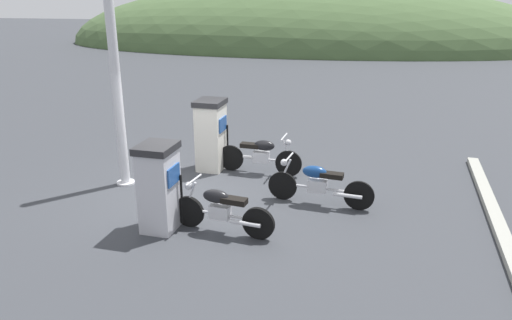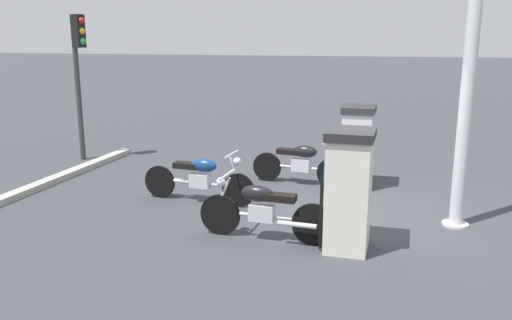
# 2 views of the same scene
# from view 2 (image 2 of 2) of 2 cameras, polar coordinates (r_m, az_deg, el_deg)

# --- Properties ---
(ground_plane) EXTENTS (120.00, 120.00, 0.00)m
(ground_plane) POSITION_cam_2_polar(r_m,az_deg,el_deg) (9.04, 9.29, -5.46)
(ground_plane) COLOR #383A3F
(fuel_pump_near) EXTENTS (0.68, 0.75, 1.57)m
(fuel_pump_near) POSITION_cam_2_polar(r_m,az_deg,el_deg) (10.33, 10.79, 1.46)
(fuel_pump_near) COLOR silver
(fuel_pump_near) RESTS_ON ground
(fuel_pump_far) EXTENTS (0.70, 0.78, 1.67)m
(fuel_pump_far) POSITION_cam_2_polar(r_m,az_deg,el_deg) (7.29, 9.88, -3.15)
(fuel_pump_far) COLOR silver
(fuel_pump_far) RESTS_ON ground
(motorcycle_near_pump) EXTENTS (1.88, 0.63, 0.93)m
(motorcycle_near_pump) POSITION_cam_2_polar(r_m,az_deg,el_deg) (10.42, 4.77, -0.26)
(motorcycle_near_pump) COLOR black
(motorcycle_near_pump) RESTS_ON ground
(motorcycle_far_pump) EXTENTS (1.99, 0.56, 0.94)m
(motorcycle_far_pump) POSITION_cam_2_polar(r_m,az_deg,el_deg) (7.61, 0.76, -5.21)
(motorcycle_far_pump) COLOR black
(motorcycle_far_pump) RESTS_ON ground
(motorcycle_extra) EXTENTS (2.10, 0.63, 0.93)m
(motorcycle_extra) POSITION_cam_2_polar(r_m,az_deg,el_deg) (9.32, -6.04, -1.75)
(motorcycle_extra) COLOR black
(motorcycle_extra) RESTS_ON ground
(roadside_traffic_light) EXTENTS (0.40, 0.28, 3.30)m
(roadside_traffic_light) POSITION_cam_2_polar(r_m,az_deg,el_deg) (12.82, -18.47, 9.99)
(roadside_traffic_light) COLOR #38383A
(roadside_traffic_light) RESTS_ON ground
(canopy_support_pole) EXTENTS (0.40, 0.40, 4.20)m
(canopy_support_pole) POSITION_cam_2_polar(r_m,az_deg,el_deg) (8.41, 21.66, 6.50)
(canopy_support_pole) COLOR silver
(canopy_support_pole) RESTS_ON ground
(road_edge_kerb) EXTENTS (0.77, 6.60, 0.12)m
(road_edge_kerb) POSITION_cam_2_polar(r_m,az_deg,el_deg) (10.93, -22.44, -2.65)
(road_edge_kerb) COLOR #9E9E93
(road_edge_kerb) RESTS_ON ground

